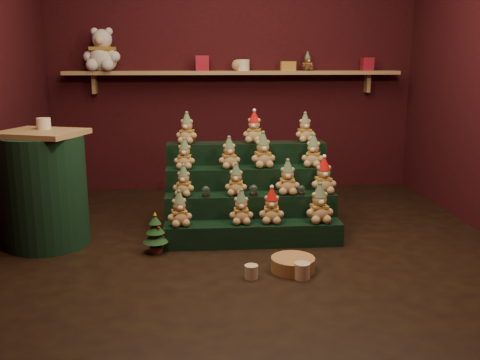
{
  "coord_description": "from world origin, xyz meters",
  "views": [
    {
      "loc": [
        -0.39,
        -3.99,
        1.43
      ],
      "look_at": [
        -0.06,
        0.25,
        0.48
      ],
      "focal_mm": 40.0,
      "sensor_mm": 36.0,
      "label": 1
    }
  ],
  "objects": [
    {
      "name": "ground",
      "position": [
        0.0,
        0.0,
        0.0
      ],
      "size": [
        4.0,
        4.0,
        0.0
      ],
      "primitive_type": "plane",
      "color": "black",
      "rests_on": "ground"
    },
    {
      "name": "back_wall",
      "position": [
        0.0,
        2.05,
        1.4
      ],
      "size": [
        4.0,
        0.1,
        2.8
      ],
      "primitive_type": "cube",
      "color": "black",
      "rests_on": "ground"
    },
    {
      "name": "front_wall",
      "position": [
        0.0,
        -2.05,
        1.4
      ],
      "size": [
        4.0,
        0.1,
        2.8
      ],
      "primitive_type": "cube",
      "color": "black",
      "rests_on": "ground"
    },
    {
      "name": "back_shelf",
      "position": [
        0.0,
        1.87,
        1.29
      ],
      "size": [
        3.6,
        0.26,
        0.24
      ],
      "color": "tan",
      "rests_on": "ground"
    },
    {
      "name": "riser_tier_front",
      "position": [
        0.03,
        0.01,
        0.09
      ],
      "size": [
        1.4,
        0.22,
        0.18
      ],
      "primitive_type": "cube",
      "color": "black",
      "rests_on": "ground"
    },
    {
      "name": "riser_tier_midfront",
      "position": [
        0.03,
        0.23,
        0.18
      ],
      "size": [
        1.4,
        0.22,
        0.36
      ],
      "primitive_type": "cube",
      "color": "black",
      "rests_on": "ground"
    },
    {
      "name": "riser_tier_midback",
      "position": [
        0.03,
        0.45,
        0.27
      ],
      "size": [
        1.4,
        0.22,
        0.54
      ],
      "primitive_type": "cube",
      "color": "black",
      "rests_on": "ground"
    },
    {
      "name": "riser_tier_back",
      "position": [
        0.03,
        0.67,
        0.36
      ],
      "size": [
        1.4,
        0.22,
        0.72
      ],
      "primitive_type": "cube",
      "color": "black",
      "rests_on": "ground"
    },
    {
      "name": "teddy_0",
      "position": [
        -0.55,
        -0.0,
        0.31
      ],
      "size": [
        0.23,
        0.21,
        0.27
      ],
      "primitive_type": null,
      "rotation": [
        0.0,
        0.0,
        0.23
      ],
      "color": "tan",
      "rests_on": "riser_tier_front"
    },
    {
      "name": "teddy_1",
      "position": [
        -0.07,
        0.01,
        0.31
      ],
      "size": [
        0.19,
        0.17,
        0.26
      ],
      "primitive_type": null,
      "rotation": [
        0.0,
        0.0,
        0.0
      ],
      "color": "tan",
      "rests_on": "riser_tier_front"
    },
    {
      "name": "teddy_2",
      "position": [
        0.17,
        0.02,
        0.32
      ],
      "size": [
        0.21,
        0.2,
        0.28
      ],
      "primitive_type": null,
      "rotation": [
        0.0,
        0.0,
        -0.11
      ],
      "color": "tan",
      "rests_on": "riser_tier_front"
    },
    {
      "name": "teddy_3",
      "position": [
        0.55,
        0.01,
        0.33
      ],
      "size": [
        0.23,
        0.21,
        0.31
      ],
      "primitive_type": null,
      "rotation": [
        0.0,
        0.0,
        0.08
      ],
      "color": "tan",
      "rests_on": "riser_tier_front"
    },
    {
      "name": "teddy_4",
      "position": [
        -0.52,
        0.23,
        0.48
      ],
      "size": [
        0.21,
        0.19,
        0.25
      ],
      "primitive_type": null,
      "rotation": [
        0.0,
        0.0,
        -0.23
      ],
      "color": "tan",
      "rests_on": "riser_tier_midfront"
    },
    {
      "name": "teddy_5",
      "position": [
        -0.09,
        0.22,
        0.49
      ],
      "size": [
        0.2,
        0.19,
        0.25
      ],
      "primitive_type": null,
      "rotation": [
        0.0,
        0.0,
        -0.14
      ],
      "color": "tan",
      "rests_on": "riser_tier_midfront"
    },
    {
      "name": "teddy_6",
      "position": [
        0.33,
        0.22,
        0.5
      ],
      "size": [
        0.21,
        0.19,
        0.28
      ],
      "primitive_type": null,
      "rotation": [
        0.0,
        0.0,
        -0.06
      ],
      "color": "tan",
      "rests_on": "riser_tier_midfront"
    },
    {
      "name": "teddy_7",
      "position": [
        0.63,
        0.22,
        0.51
      ],
      "size": [
        0.22,
        0.2,
        0.29
      ],
      "primitive_type": null,
      "rotation": [
        0.0,
        0.0,
        0.07
      ],
      "color": "tan",
      "rests_on": "riser_tier_midfront"
    },
    {
      "name": "teddy_8",
      "position": [
        -0.51,
        0.45,
        0.66
      ],
      "size": [
        0.2,
        0.18,
        0.25
      ],
      "primitive_type": null,
      "rotation": [
        0.0,
        0.0,
        -0.14
      ],
      "color": "tan",
      "rests_on": "riser_tier_midback"
    },
    {
      "name": "teddy_9",
      "position": [
        -0.14,
        0.44,
        0.67
      ],
      "size": [
        0.21,
        0.2,
        0.26
      ],
      "primitive_type": null,
      "rotation": [
        0.0,
        0.0,
        0.17
      ],
      "color": "tan",
      "rests_on": "riser_tier_midback"
    },
    {
      "name": "teddy_10",
      "position": [
        0.15,
        0.45,
        0.69
      ],
      "size": [
        0.24,
        0.22,
        0.29
      ],
      "primitive_type": null,
      "rotation": [
        0.0,
        0.0,
        0.17
      ],
      "color": "tan",
      "rests_on": "riser_tier_midback"
    },
    {
      "name": "teddy_11",
      "position": [
        0.58,
        0.45,
        0.68
      ],
      "size": [
        0.24,
        0.23,
        0.27
      ],
      "primitive_type": null,
      "rotation": [
        0.0,
        0.0,
        -0.35
      ],
      "color": "tan",
      "rests_on": "riser_tier_midback"
    },
    {
      "name": "teddy_12",
      "position": [
        -0.49,
        0.67,
        0.85
      ],
      "size": [
        0.23,
        0.22,
        0.26
      ],
      "primitive_type": null,
      "rotation": [
        0.0,
        0.0,
        -0.3
      ],
      "color": "tan",
      "rests_on": "riser_tier_back"
    },
    {
      "name": "teddy_13",
      "position": [
        0.1,
        0.67,
        0.86
      ],
      "size": [
        0.23,
        0.22,
        0.27
      ],
      "primitive_type": null,
      "rotation": [
        0.0,
        0.0,
        -0.26
      ],
      "color": "tan",
      "rests_on": "riser_tier_back"
    },
    {
      "name": "teddy_14",
      "position": [
        0.55,
        0.69,
        0.85
      ],
      "size": [
        0.21,
        0.19,
        0.25
      ],
      "primitive_type": null,
      "rotation": [
        0.0,
        0.0,
        0.18
      ],
      "color": "tan",
      "rests_on": "riser_tier_back"
    },
    {
      "name": "snow_globe_a",
      "position": [
        -0.34,
        0.17,
        0.4
      ],
      "size": [
        0.07,
        0.07,
        0.09
      ],
      "color": "black",
      "rests_on": "riser_tier_midfront"
    },
    {
      "name": "snow_globe_b",
      "position": [
        0.04,
        0.17,
        0.41
      ],
      "size": [
        0.07,
        0.07,
        0.09
      ],
      "color": "black",
      "rests_on": "riser_tier_midfront"
    },
    {
      "name": "snow_globe_c",
      "position": [
        0.44,
        0.17,
        0.4
      ],
      "size": [
        0.06,
        0.06,
        0.08
      ],
      "color": "black",
      "rests_on": "riser_tier_midfront"
    },
    {
      "name": "side_table",
      "position": [
        -1.59,
        0.15,
        0.45
      ],
      "size": [
        0.72,
        0.66,
        0.91
      ],
      "rotation": [
        0.0,
        0.0,
        -0.34
      ],
      "color": "tan",
      "rests_on": "ground"
    },
    {
      "name": "table_ornament",
      "position": [
        -1.59,
        0.25,
        0.95
      ],
      "size": [
        0.11,
        0.11,
        0.09
      ],
      "primitive_type": "cylinder",
      "color": "beige",
      "rests_on": "side_table"
    },
    {
      "name": "mini_christmas_tree",
      "position": [
        -0.73,
        -0.11,
        0.16
      ],
      "size": [
        0.19,
        0.19,
        0.32
      ],
      "rotation": [
        0.0,
        0.0,
        -0.04
      ],
      "color": "#452718",
      "rests_on": "ground"
    },
    {
      "name": "mug_left",
      "position": [
        -0.05,
        -0.65,
        0.05
      ],
      "size": [
        0.09,
        0.09,
        0.09
      ],
      "primitive_type": "cylinder",
      "color": "beige",
      "rests_on": "ground"
    },
    {
      "name": "mug_right",
      "position": [
        0.28,
        -0.68,
        0.05
      ],
      "size": [
        0.11,
        0.11,
        0.11
      ],
      "primitive_type": "cylinder",
      "color": "beige",
      "rests_on": "ground"
    },
    {
      "name": "wicker_basket",
      "position": [
        0.25,
        -0.54,
        0.05
      ],
      "size": [
        0.35,
        0.35,
        0.1
      ],
      "primitive_type": "cylinder",
      "rotation": [
        0.0,
        0.0,
        0.14
      ],
      "color": "#A26F41",
      "rests_on": "ground"
    },
    {
      "name": "white_bear",
      "position": [
        -1.38,
        1.84,
        1.6
      ],
      "size": [
        0.45,
        0.42,
        0.55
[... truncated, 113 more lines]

